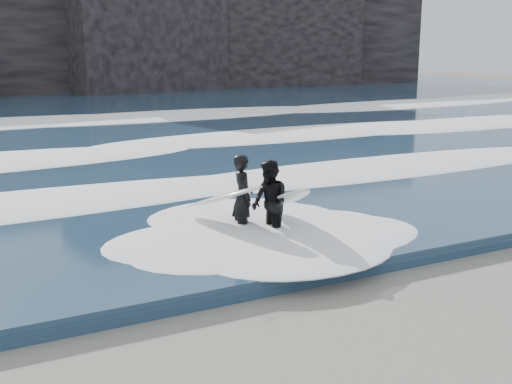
% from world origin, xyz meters
% --- Properties ---
extents(sea, '(90.00, 52.00, 0.30)m').
position_xyz_m(sea, '(0.00, 29.00, 0.15)').
color(sea, navy).
rests_on(sea, ground).
extents(headland, '(70.00, 9.00, 10.00)m').
position_xyz_m(headland, '(0.00, 46.00, 5.00)').
color(headland, black).
rests_on(headland, ground).
extents(foam_near, '(60.00, 3.20, 0.20)m').
position_xyz_m(foam_near, '(0.00, 9.00, 0.40)').
color(foam_near, white).
rests_on(foam_near, sea).
extents(foam_mid, '(60.00, 4.00, 0.24)m').
position_xyz_m(foam_mid, '(0.00, 16.00, 0.42)').
color(foam_mid, white).
rests_on(foam_mid, sea).
extents(foam_far, '(60.00, 4.80, 0.30)m').
position_xyz_m(foam_far, '(0.00, 25.00, 0.45)').
color(foam_far, white).
rests_on(foam_far, sea).
extents(surfer_left, '(1.28, 2.12, 1.70)m').
position_xyz_m(surfer_left, '(-0.98, 5.93, 0.86)').
color(surfer_left, black).
rests_on(surfer_left, ground).
extents(surfer_right, '(1.28, 2.15, 1.65)m').
position_xyz_m(surfer_right, '(-0.55, 5.32, 0.83)').
color(surfer_right, black).
rests_on(surfer_right, ground).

